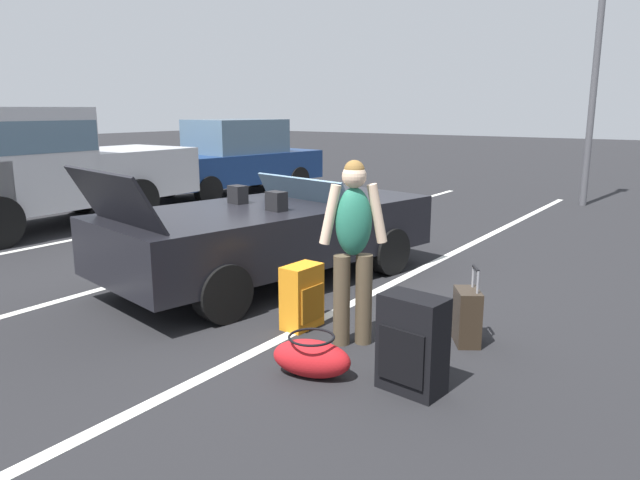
# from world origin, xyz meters

# --- Properties ---
(ground_plane) EXTENTS (80.00, 80.00, 0.00)m
(ground_plane) POSITION_xyz_m (0.00, 0.00, 0.00)
(ground_plane) COLOR black
(lot_line_near) EXTENTS (18.00, 0.12, 0.01)m
(lot_line_near) POSITION_xyz_m (0.00, -1.30, 0.00)
(lot_line_near) COLOR silver
(lot_line_near) RESTS_ON ground_plane
(lot_line_mid) EXTENTS (18.00, 0.12, 0.01)m
(lot_line_mid) POSITION_xyz_m (0.00, 1.40, 0.00)
(lot_line_mid) COLOR silver
(lot_line_mid) RESTS_ON ground_plane
(lot_line_far) EXTENTS (18.00, 0.12, 0.01)m
(lot_line_far) POSITION_xyz_m (0.00, 4.10, 0.00)
(lot_line_far) COLOR silver
(lot_line_far) RESTS_ON ground_plane
(convertible_car) EXTENTS (4.44, 2.54, 1.51)m
(convertible_car) POSITION_xyz_m (0.19, -0.04, 0.59)
(convertible_car) COLOR black
(convertible_car) RESTS_ON ground_plane
(suitcase_large_black) EXTENTS (0.35, 0.51, 0.74)m
(suitcase_large_black) POSITION_xyz_m (-1.67, -2.73, 0.37)
(suitcase_large_black) COLOR black
(suitcase_large_black) RESTS_ON ground_plane
(suitcase_medium_bright) EXTENTS (0.41, 0.28, 0.62)m
(suitcase_medium_bright) POSITION_xyz_m (-1.08, -1.28, 0.31)
(suitcase_medium_bright) COLOR orange
(suitcase_medium_bright) RESTS_ON ground_plane
(suitcase_small_carryon) EXTENTS (0.39, 0.35, 0.71)m
(suitcase_small_carryon) POSITION_xyz_m (-0.55, -2.73, 0.25)
(suitcase_small_carryon) COLOR #2D2319
(suitcase_small_carryon) RESTS_ON ground_plane
(duffel_bag) EXTENTS (0.46, 0.70, 0.34)m
(duffel_bag) POSITION_xyz_m (-1.91, -1.98, 0.16)
(duffel_bag) COLOR red
(duffel_bag) RESTS_ON ground_plane
(traveler_person) EXTENTS (0.47, 0.51, 1.65)m
(traveler_person) POSITION_xyz_m (-1.14, -1.89, 0.93)
(traveler_person) COLOR #4C3F2D
(traveler_person) RESTS_ON ground_plane
(parked_sedan_near) EXTENTS (4.70, 2.39, 1.82)m
(parked_sedan_near) POSITION_xyz_m (5.31, 5.53, 0.89)
(parked_sedan_near) COLOR navy
(parked_sedan_near) RESTS_ON ground_plane
(parked_pickup_truck_far) EXTENTS (5.04, 2.15, 2.10)m
(parked_pickup_truck_far) POSITION_xyz_m (0.25, 5.43, 1.11)
(parked_pickup_truck_far) COLOR #B2B2B7
(parked_pickup_truck_far) RESTS_ON ground_plane
(parking_lamp_post) EXTENTS (0.50, 0.24, 5.62)m
(parking_lamp_post) POSITION_xyz_m (8.43, -1.89, 3.23)
(parking_lamp_post) COLOR #4C4C51
(parking_lamp_post) RESTS_ON ground_plane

